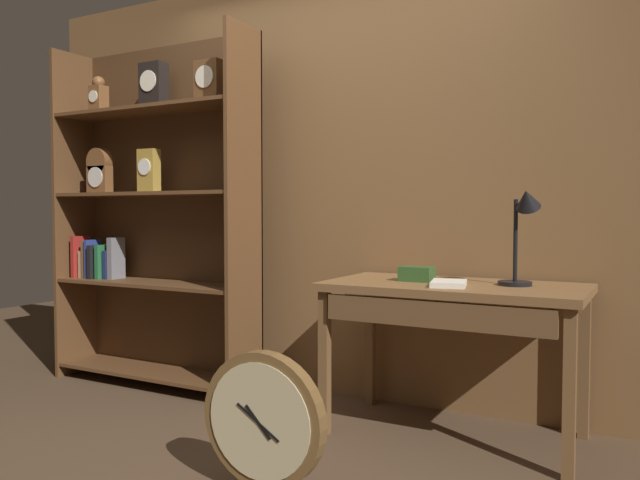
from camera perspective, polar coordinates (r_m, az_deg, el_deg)
The scene contains 8 objects.
ground_plane at distance 2.84m, azimuth -10.47°, elevation -20.56°, with size 10.00×10.00×0.00m, color #4C3826.
back_wood_panel at distance 3.78m, azimuth 2.70°, elevation 5.40°, with size 4.80×0.05×2.60m, color brown.
bookshelf at distance 4.17m, azimuth -14.97°, elevation 2.37°, with size 1.45×0.35×2.19m.
workbench at distance 3.14m, azimuth 11.94°, elevation -5.58°, with size 1.25×0.66×0.76m.
desk_lamp at distance 3.09m, azimuth 17.97°, elevation 1.23°, with size 0.20×0.21×0.48m.
toolbox_small at distance 3.22m, azimuth 8.80°, elevation -3.07°, with size 0.17×0.11×0.07m, color #2D5123.
open_repair_manual at distance 3.04m, azimuth 11.64°, elevation -3.89°, with size 0.16×0.22×0.03m, color silver.
round_clock_large at distance 2.54m, azimuth -5.19°, elevation -16.29°, with size 0.53×0.11×0.57m.
Camera 1 is at (1.66, -2.02, 1.11)m, focal length 35.16 mm.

